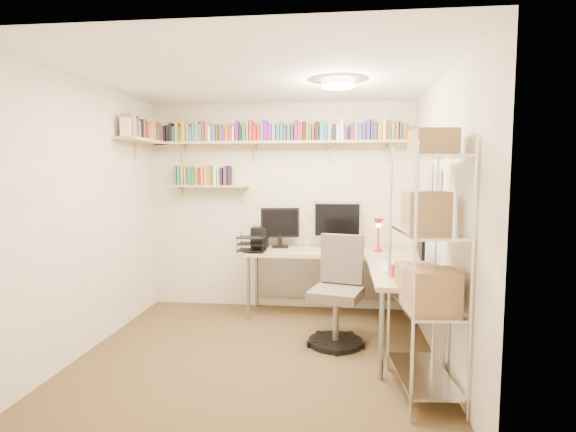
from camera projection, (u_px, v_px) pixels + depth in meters
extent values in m
plane|color=#47341E|center=(259.00, 353.00, 4.15)|extent=(3.20, 3.20, 0.00)
cube|color=beige|center=(280.00, 206.00, 5.51)|extent=(3.20, 0.04, 2.50)
cube|color=beige|center=(90.00, 217.00, 4.21)|extent=(0.04, 3.00, 2.50)
cube|color=beige|center=(442.00, 221.00, 3.85)|extent=(0.04, 3.00, 2.50)
cube|color=beige|center=(212.00, 246.00, 2.55)|extent=(3.20, 0.04, 2.50)
cube|color=white|center=(257.00, 76.00, 3.91)|extent=(3.20, 3.00, 0.04)
cube|color=white|center=(429.00, 184.00, 4.37)|extent=(0.01, 0.30, 0.42)
cube|color=white|center=(438.00, 191.00, 3.98)|extent=(0.01, 0.28, 0.38)
cylinder|color=#FFEAC6|center=(338.00, 84.00, 4.03)|extent=(0.30, 0.30, 0.06)
cube|color=#DDC47C|center=(278.00, 143.00, 5.32)|extent=(3.05, 0.25, 0.03)
cube|color=#DDC47C|center=(144.00, 141.00, 5.06)|extent=(0.25, 1.00, 0.03)
cube|color=#DDC47C|center=(210.00, 186.00, 5.48)|extent=(0.95, 0.20, 0.02)
cube|color=#DDC47C|center=(183.00, 149.00, 5.52)|extent=(0.03, 0.20, 0.20)
cube|color=#DDC47C|center=(255.00, 149.00, 5.42)|extent=(0.03, 0.20, 0.20)
cube|color=#DDC47C|center=(329.00, 148.00, 5.32)|extent=(0.03, 0.20, 0.20)
cube|color=#DDC47C|center=(389.00, 148.00, 5.24)|extent=(0.03, 0.20, 0.20)
cube|color=white|center=(160.00, 132.00, 5.46)|extent=(0.04, 0.15, 0.25)
cube|color=white|center=(163.00, 133.00, 5.46)|extent=(0.02, 0.12, 0.22)
cube|color=black|center=(166.00, 134.00, 5.46)|extent=(0.02, 0.13, 0.19)
cube|color=black|center=(169.00, 134.00, 5.45)|extent=(0.03, 0.11, 0.20)
cube|color=black|center=(172.00, 133.00, 5.45)|extent=(0.03, 0.12, 0.22)
cube|color=#1C6895|center=(175.00, 135.00, 5.45)|extent=(0.03, 0.12, 0.18)
cube|color=gold|center=(178.00, 132.00, 5.44)|extent=(0.03, 0.15, 0.23)
cube|color=#27763A|center=(181.00, 135.00, 5.44)|extent=(0.04, 0.12, 0.18)
cube|color=gold|center=(185.00, 132.00, 5.43)|extent=(0.04, 0.14, 0.25)
cube|color=gold|center=(189.00, 133.00, 5.43)|extent=(0.03, 0.13, 0.22)
cube|color=teal|center=(192.00, 135.00, 5.42)|extent=(0.04, 0.14, 0.18)
cube|color=teal|center=(195.00, 132.00, 5.42)|extent=(0.03, 0.13, 0.25)
cube|color=gray|center=(198.00, 132.00, 5.41)|extent=(0.04, 0.13, 0.25)
cube|color=teal|center=(202.00, 133.00, 5.41)|extent=(0.04, 0.12, 0.21)
cube|color=red|center=(205.00, 131.00, 5.40)|extent=(0.02, 0.15, 0.25)
cube|color=gray|center=(207.00, 132.00, 5.40)|extent=(0.02, 0.11, 0.24)
cube|color=white|center=(210.00, 134.00, 5.40)|extent=(0.03, 0.14, 0.18)
cube|color=#1C6895|center=(215.00, 133.00, 5.39)|extent=(0.04, 0.14, 0.20)
cube|color=red|center=(218.00, 133.00, 5.39)|extent=(0.02, 0.12, 0.20)
cube|color=#27763A|center=(221.00, 133.00, 5.38)|extent=(0.03, 0.11, 0.20)
cube|color=#621E71|center=(224.00, 134.00, 5.38)|extent=(0.04, 0.14, 0.17)
cube|color=#C26316|center=(228.00, 134.00, 5.37)|extent=(0.04, 0.11, 0.17)
cube|color=red|center=(231.00, 133.00, 5.37)|extent=(0.03, 0.15, 0.20)
cube|color=white|center=(234.00, 134.00, 5.36)|extent=(0.02, 0.14, 0.18)
cube|color=#621E71|center=(237.00, 131.00, 5.36)|extent=(0.04, 0.13, 0.24)
cube|color=black|center=(241.00, 134.00, 5.36)|extent=(0.03, 0.12, 0.18)
cube|color=#27763A|center=(245.00, 133.00, 5.35)|extent=(0.04, 0.12, 0.19)
cube|color=gray|center=(248.00, 131.00, 5.34)|extent=(0.02, 0.12, 0.25)
cube|color=red|center=(252.00, 131.00, 5.34)|extent=(0.04, 0.14, 0.24)
cube|color=red|center=(255.00, 134.00, 5.34)|extent=(0.03, 0.14, 0.18)
cube|color=red|center=(259.00, 133.00, 5.33)|extent=(0.04, 0.12, 0.20)
cube|color=teal|center=(263.00, 131.00, 5.32)|extent=(0.02, 0.15, 0.24)
cube|color=#621E71|center=(266.00, 131.00, 5.32)|extent=(0.04, 0.14, 0.24)
cube|color=#621E71|center=(270.00, 133.00, 5.32)|extent=(0.04, 0.15, 0.20)
cube|color=gray|center=(274.00, 133.00, 5.31)|extent=(0.04, 0.11, 0.20)
cube|color=#1C6895|center=(278.00, 133.00, 5.31)|extent=(0.04, 0.12, 0.18)
cube|color=#27763A|center=(282.00, 131.00, 5.30)|extent=(0.03, 0.12, 0.23)
cube|color=#621E71|center=(285.00, 133.00, 5.30)|extent=(0.03, 0.11, 0.19)
cube|color=#27763A|center=(289.00, 133.00, 5.29)|extent=(0.04, 0.12, 0.19)
cube|color=#621E71|center=(293.00, 133.00, 5.29)|extent=(0.03, 0.11, 0.19)
cube|color=#621E71|center=(296.00, 131.00, 5.28)|extent=(0.04, 0.13, 0.24)
cube|color=red|center=(299.00, 133.00, 5.28)|extent=(0.02, 0.14, 0.19)
cube|color=red|center=(302.00, 132.00, 5.27)|extent=(0.02, 0.14, 0.22)
cube|color=black|center=(304.00, 132.00, 5.27)|extent=(0.03, 0.14, 0.22)
cube|color=#C26316|center=(307.00, 131.00, 5.27)|extent=(0.03, 0.15, 0.22)
cube|color=#27763A|center=(310.00, 132.00, 5.26)|extent=(0.03, 0.11, 0.20)
cube|color=red|center=(313.00, 132.00, 5.26)|extent=(0.02, 0.15, 0.20)
cube|color=black|center=(317.00, 131.00, 5.25)|extent=(0.04, 0.14, 0.22)
cube|color=teal|center=(322.00, 131.00, 5.25)|extent=(0.04, 0.13, 0.23)
cube|color=#1C6895|center=(326.00, 133.00, 5.24)|extent=(0.03, 0.12, 0.19)
cube|color=gray|center=(330.00, 130.00, 5.24)|extent=(0.04, 0.12, 0.25)
cube|color=black|center=(334.00, 133.00, 5.23)|extent=(0.04, 0.11, 0.19)
cube|color=white|center=(338.00, 133.00, 5.23)|extent=(0.04, 0.12, 0.18)
cube|color=white|center=(342.00, 130.00, 5.22)|extent=(0.04, 0.14, 0.24)
cube|color=#621E71|center=(346.00, 133.00, 5.22)|extent=(0.03, 0.14, 0.18)
cube|color=black|center=(349.00, 133.00, 5.21)|extent=(0.02, 0.12, 0.17)
cube|color=#621E71|center=(352.00, 132.00, 5.21)|extent=(0.04, 0.14, 0.20)
cube|color=gold|center=(356.00, 132.00, 5.20)|extent=(0.03, 0.11, 0.20)
cube|color=#1C6895|center=(360.00, 132.00, 5.20)|extent=(0.04, 0.14, 0.19)
cube|color=#621E71|center=(364.00, 132.00, 5.19)|extent=(0.04, 0.14, 0.20)
cube|color=#1C6895|center=(368.00, 130.00, 5.19)|extent=(0.04, 0.13, 0.24)
cube|color=#621E71|center=(372.00, 130.00, 5.18)|extent=(0.03, 0.15, 0.24)
cube|color=#1C6895|center=(375.00, 133.00, 5.18)|extent=(0.03, 0.13, 0.17)
cube|color=gold|center=(379.00, 132.00, 5.17)|extent=(0.04, 0.12, 0.19)
cube|color=white|center=(384.00, 130.00, 5.17)|extent=(0.04, 0.14, 0.24)
cube|color=red|center=(387.00, 131.00, 5.16)|extent=(0.02, 0.12, 0.22)
cube|color=#27763A|center=(389.00, 130.00, 5.16)|extent=(0.03, 0.12, 0.23)
cube|color=gray|center=(393.00, 132.00, 5.16)|extent=(0.03, 0.12, 0.19)
cube|color=#C26316|center=(396.00, 131.00, 5.15)|extent=(0.03, 0.12, 0.21)
cube|color=#1C6895|center=(400.00, 131.00, 5.15)|extent=(0.03, 0.12, 0.21)
cube|color=#C26316|center=(404.00, 132.00, 5.14)|extent=(0.04, 0.14, 0.19)
cube|color=white|center=(125.00, 127.00, 4.62)|extent=(0.11, 0.03, 0.19)
cube|color=gray|center=(127.00, 125.00, 4.65)|extent=(0.14, 0.03, 0.24)
cube|color=gold|center=(129.00, 126.00, 4.70)|extent=(0.14, 0.04, 0.23)
cube|color=red|center=(131.00, 129.00, 4.75)|extent=(0.13, 0.04, 0.19)
cube|color=#1C6895|center=(133.00, 127.00, 4.79)|extent=(0.13, 0.03, 0.23)
cube|color=gray|center=(135.00, 130.00, 4.84)|extent=(0.11, 0.04, 0.18)
cube|color=black|center=(137.00, 129.00, 4.89)|extent=(0.15, 0.04, 0.21)
cube|color=#C26316|center=(139.00, 129.00, 4.93)|extent=(0.13, 0.04, 0.21)
cube|color=black|center=(141.00, 129.00, 4.98)|extent=(0.12, 0.03, 0.22)
cube|color=red|center=(143.00, 131.00, 5.02)|extent=(0.12, 0.04, 0.18)
cube|color=gray|center=(144.00, 132.00, 5.07)|extent=(0.13, 0.03, 0.17)
cube|color=#C26316|center=(146.00, 131.00, 5.10)|extent=(0.11, 0.04, 0.20)
cube|color=gold|center=(148.00, 131.00, 5.15)|extent=(0.11, 0.04, 0.21)
cube|color=gold|center=(149.00, 131.00, 5.19)|extent=(0.15, 0.03, 0.22)
cube|color=red|center=(151.00, 132.00, 5.24)|extent=(0.13, 0.04, 0.20)
cube|color=#1C6895|center=(152.00, 134.00, 5.28)|extent=(0.15, 0.02, 0.17)
cube|color=#27763A|center=(154.00, 133.00, 5.32)|extent=(0.12, 0.04, 0.20)
cube|color=red|center=(155.00, 132.00, 5.36)|extent=(0.15, 0.03, 0.23)
cube|color=#1C6895|center=(157.00, 132.00, 5.41)|extent=(0.13, 0.04, 0.23)
cube|color=white|center=(158.00, 133.00, 5.45)|extent=(0.12, 0.04, 0.21)
cube|color=#27763A|center=(177.00, 175.00, 5.52)|extent=(0.03, 0.13, 0.24)
cube|color=teal|center=(180.00, 175.00, 5.51)|extent=(0.03, 0.12, 0.24)
cube|color=gold|center=(183.00, 175.00, 5.51)|extent=(0.03, 0.12, 0.25)
cube|color=gray|center=(187.00, 176.00, 5.50)|extent=(0.03, 0.14, 0.23)
cube|color=#27763A|center=(191.00, 176.00, 5.50)|extent=(0.04, 0.14, 0.23)
cube|color=#27763A|center=(194.00, 177.00, 5.50)|extent=(0.04, 0.12, 0.19)
cube|color=#C26316|center=(198.00, 176.00, 5.49)|extent=(0.03, 0.13, 0.21)
cube|color=#621E71|center=(201.00, 178.00, 5.49)|extent=(0.02, 0.13, 0.18)
cube|color=gold|center=(203.00, 176.00, 5.48)|extent=(0.02, 0.15, 0.23)
cube|color=gold|center=(207.00, 176.00, 5.48)|extent=(0.04, 0.12, 0.23)
cube|color=#C26316|center=(210.00, 176.00, 5.47)|extent=(0.03, 0.14, 0.23)
cube|color=#27763A|center=(213.00, 176.00, 5.47)|extent=(0.03, 0.12, 0.23)
cube|color=white|center=(216.00, 175.00, 5.46)|extent=(0.03, 0.15, 0.23)
cube|color=gray|center=(220.00, 177.00, 5.46)|extent=(0.03, 0.15, 0.20)
cube|color=black|center=(222.00, 176.00, 5.46)|extent=(0.03, 0.14, 0.21)
cube|color=#621E71|center=(226.00, 175.00, 5.45)|extent=(0.04, 0.13, 0.23)
cube|color=black|center=(230.00, 176.00, 5.44)|extent=(0.03, 0.12, 0.23)
cube|color=#D4AF8A|center=(332.00, 252.00, 5.17)|extent=(1.98, 0.62, 0.04)
cube|color=#D4AF8A|center=(404.00, 272.00, 4.14)|extent=(0.62, 1.35, 0.04)
cylinder|color=gray|center=(248.00, 288.00, 5.06)|extent=(0.04, 0.04, 0.73)
cylinder|color=gray|center=(257.00, 278.00, 5.57)|extent=(0.04, 0.04, 0.73)
cylinder|color=gray|center=(411.00, 282.00, 5.36)|extent=(0.04, 0.04, 0.73)
cylinder|color=gray|center=(381.00, 336.00, 3.59)|extent=(0.04, 0.04, 0.73)
cylinder|color=gray|center=(448.00, 338.00, 3.53)|extent=(0.04, 0.04, 0.73)
cube|color=gray|center=(332.00, 275.00, 5.47)|extent=(1.87, 0.02, 0.57)
cube|color=silver|center=(337.00, 220.00, 5.26)|extent=(0.57, 0.03, 0.44)
cube|color=black|center=(337.00, 220.00, 5.23)|extent=(0.52, 0.00, 0.38)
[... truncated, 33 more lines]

